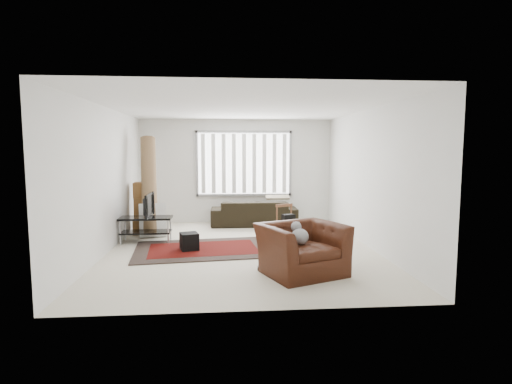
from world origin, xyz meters
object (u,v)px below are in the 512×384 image
at_px(armchair, 302,245).
at_px(tv_stand, 146,224).
at_px(sofa, 254,209).
at_px(side_chair, 288,221).
at_px(moving_boxes, 144,210).

bearing_deg(armchair, tv_stand, 117.84).
bearing_deg(sofa, armchair, 96.99).
bearing_deg(side_chair, moving_boxes, 140.95).
xyz_separation_m(tv_stand, sofa, (2.37, 1.70, 0.04)).
height_order(tv_stand, armchair, armchair).
height_order(moving_boxes, sofa, moving_boxes).
relative_size(tv_stand, side_chair, 1.37).
xyz_separation_m(tv_stand, moving_boxes, (-0.20, 0.87, 0.17)).
distance_m(moving_boxes, sofa, 2.71).
xyz_separation_m(moving_boxes, armchair, (3.00, -3.23, -0.10)).
distance_m(tv_stand, side_chair, 2.95).
bearing_deg(sofa, tv_stand, 36.56).
distance_m(tv_stand, armchair, 3.67).
xyz_separation_m(sofa, armchair, (0.43, -4.06, 0.03)).
xyz_separation_m(tv_stand, armchair, (2.80, -2.36, 0.06)).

